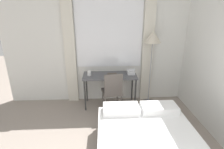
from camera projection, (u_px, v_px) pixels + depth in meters
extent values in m
cube|color=silver|center=(107.00, 45.00, 3.96)|extent=(4.61, 0.05, 2.70)
cube|color=white|center=(109.00, 34.00, 3.85)|extent=(1.47, 0.01, 1.50)
cube|color=beige|center=(70.00, 48.00, 3.87)|extent=(0.24, 0.06, 2.60)
cube|color=beige|center=(148.00, 47.00, 3.96)|extent=(0.24, 0.06, 2.60)
cube|color=#4C4C51|center=(110.00, 76.00, 3.86)|extent=(1.17, 0.51, 0.04)
cylinder|color=#333333|center=(85.00, 96.00, 3.76)|extent=(0.04, 0.04, 0.71)
cylinder|color=#333333|center=(135.00, 95.00, 3.81)|extent=(0.04, 0.04, 0.71)
cylinder|color=#333333|center=(87.00, 88.00, 4.16)|extent=(0.04, 0.04, 0.71)
cylinder|color=#333333|center=(132.00, 87.00, 4.21)|extent=(0.04, 0.04, 0.71)
cube|color=#59514C|center=(112.00, 92.00, 3.77)|extent=(0.46, 0.46, 0.05)
cube|color=#59514C|center=(114.00, 85.00, 3.52)|extent=(0.38, 0.10, 0.44)
cylinder|color=#59514C|center=(105.00, 106.00, 3.66)|extent=(0.03, 0.03, 0.41)
cylinder|color=#59514C|center=(121.00, 104.00, 3.72)|extent=(0.03, 0.03, 0.41)
cylinder|color=#59514C|center=(103.00, 98.00, 3.97)|extent=(0.03, 0.03, 0.41)
cylinder|color=#59514C|center=(117.00, 97.00, 4.04)|extent=(0.03, 0.03, 0.41)
cube|color=white|center=(121.00, 109.00, 2.94)|extent=(0.60, 0.32, 0.12)
cube|color=white|center=(159.00, 108.00, 2.98)|extent=(0.60, 0.32, 0.12)
cylinder|color=#4C4C51|center=(148.00, 102.00, 4.19)|extent=(0.25, 0.25, 0.03)
cylinder|color=gray|center=(150.00, 74.00, 3.94)|extent=(0.02, 0.02, 1.41)
cone|color=beige|center=(153.00, 37.00, 3.66)|extent=(0.35, 0.35, 0.25)
cube|color=silver|center=(131.00, 72.00, 3.89)|extent=(0.16, 0.19, 0.09)
cube|color=silver|center=(131.00, 70.00, 3.87)|extent=(0.18, 0.07, 0.02)
cube|color=#4C4238|center=(112.00, 75.00, 3.81)|extent=(0.21, 0.20, 0.02)
cube|color=white|center=(112.00, 75.00, 3.81)|extent=(0.20, 0.19, 0.01)
cylinder|color=white|center=(89.00, 73.00, 3.79)|extent=(0.08, 0.08, 0.10)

